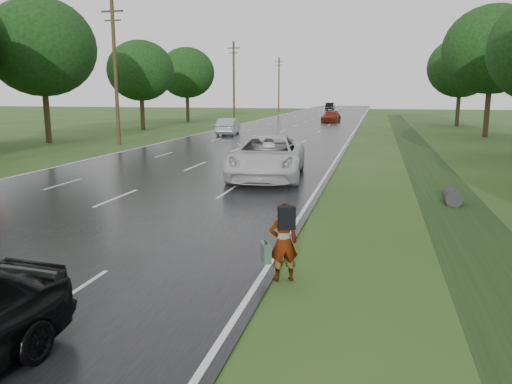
{
  "coord_description": "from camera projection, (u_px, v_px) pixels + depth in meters",
  "views": [
    {
      "loc": [
        8.91,
        -7.69,
        3.74
      ],
      "look_at": [
        6.05,
        4.13,
        1.3
      ],
      "focal_mm": 35.0,
      "sensor_mm": 36.0,
      "label": 1
    }
  ],
  "objects": [
    {
      "name": "center_line",
      "position": [
        291.0,
        128.0,
        52.99
      ],
      "size": [
        0.12,
        180.0,
        0.01
      ],
      "primitive_type": "cube",
      "color": "silver",
      "rests_on": "road"
    },
    {
      "name": "edge_stripe_west",
      "position": [
        230.0,
        127.0,
        54.55
      ],
      "size": [
        0.12,
        180.0,
        0.01
      ],
      "primitive_type": "cube",
      "color": "silver",
      "rests_on": "road"
    },
    {
      "name": "tree_west_f",
      "position": [
        187.0,
        73.0,
        62.84
      ],
      "size": [
        7.0,
        7.0,
        9.29
      ],
      "color": "#3C2E18",
      "rests_on": "ground"
    },
    {
      "name": "far_car_dark",
      "position": [
        330.0,
        106.0,
        105.15
      ],
      "size": [
        1.65,
        4.69,
        1.54
      ],
      "primitive_type": "imported",
      "rotation": [
        0.0,
        0.0,
        3.14
      ],
      "color": "black",
      "rests_on": "road"
    },
    {
      "name": "white_pickup",
      "position": [
        267.0,
        157.0,
        21.84
      ],
      "size": [
        3.7,
        6.87,
        1.83
      ],
      "primitive_type": "imported",
      "rotation": [
        0.0,
        0.0,
        0.1
      ],
      "color": "silver",
      "rests_on": "road"
    },
    {
      "name": "silver_sedan",
      "position": [
        228.0,
        127.0,
        43.98
      ],
      "size": [
        2.02,
        4.52,
        1.44
      ],
      "primitive_type": "imported",
      "rotation": [
        0.0,
        0.0,
        3.26
      ],
      "color": "#94989C",
      "rests_on": "road"
    },
    {
      "name": "far_car_red",
      "position": [
        331.0,
        116.0,
        62.89
      ],
      "size": [
        2.38,
        4.86,
        1.36
      ],
      "primitive_type": "imported",
      "rotation": [
        0.0,
        0.0,
        -0.1
      ],
      "color": "maroon",
      "rests_on": "road"
    },
    {
      "name": "drainage_ditch",
      "position": [
        428.0,
        166.0,
        25.29
      ],
      "size": [
        2.2,
        120.0,
        0.56
      ],
      "color": "black",
      "rests_on": "ground"
    },
    {
      "name": "edge_stripe_east",
      "position": [
        356.0,
        129.0,
        51.43
      ],
      "size": [
        0.12,
        180.0,
        0.01
      ],
      "primitive_type": "cube",
      "color": "silver",
      "rests_on": "road"
    },
    {
      "name": "utility_pole_far",
      "position": [
        234.0,
        80.0,
        63.63
      ],
      "size": [
        1.6,
        0.26,
        10.0
      ],
      "color": "#3C2E18",
      "rests_on": "ground"
    },
    {
      "name": "tree_west_d",
      "position": [
        141.0,
        71.0,
        49.42
      ],
      "size": [
        6.6,
        6.6,
        8.8
      ],
      "color": "#3C2E18",
      "rests_on": "ground"
    },
    {
      "name": "tree_west_c",
      "position": [
        41.0,
        47.0,
        36.05
      ],
      "size": [
        7.8,
        7.8,
        10.43
      ],
      "color": "#3C2E18",
      "rests_on": "ground"
    },
    {
      "name": "tree_east_f",
      "position": [
        461.0,
        68.0,
        54.38
      ],
      "size": [
        7.2,
        7.2,
        9.62
      ],
      "color": "#3C2E18",
      "rests_on": "ground"
    },
    {
      "name": "utility_pole_mid",
      "position": [
        115.0,
        71.0,
        35.05
      ],
      "size": [
        1.6,
        0.26,
        10.0
      ],
      "color": "#3C2E18",
      "rests_on": "ground"
    },
    {
      "name": "tree_east_d",
      "position": [
        493.0,
        50.0,
        40.81
      ],
      "size": [
        8.0,
        8.0,
        10.76
      ],
      "color": "#3C2E18",
      "rests_on": "ground"
    },
    {
      "name": "road",
      "position": [
        291.0,
        128.0,
        53.0
      ],
      "size": [
        14.0,
        180.0,
        0.04
      ],
      "primitive_type": "cube",
      "color": "black",
      "rests_on": "ground"
    },
    {
      "name": "utility_pole_distant",
      "position": [
        279.0,
        84.0,
        92.22
      ],
      "size": [
        1.6,
        0.26,
        10.0
      ],
      "color": "#3C2E18",
      "rests_on": "ground"
    },
    {
      "name": "pedestrian",
      "position": [
        283.0,
        241.0,
        9.92
      ],
      "size": [
        0.85,
        0.66,
        1.6
      ],
      "rotation": [
        0.0,
        0.0,
        3.56
      ],
      "color": "#A5998C",
      "rests_on": "ground"
    }
  ]
}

